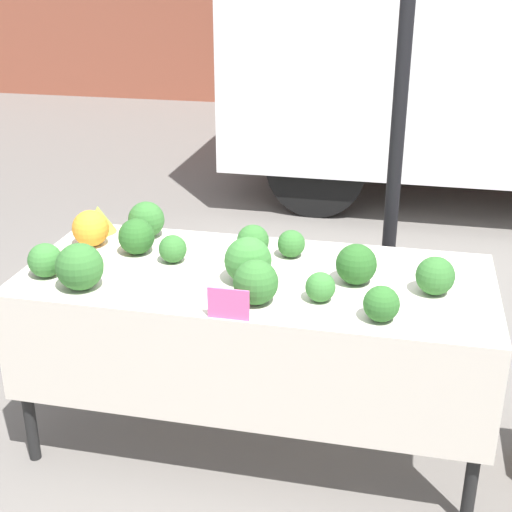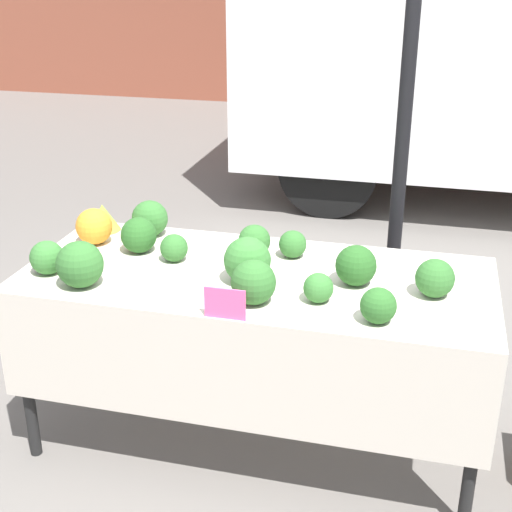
# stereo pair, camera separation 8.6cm
# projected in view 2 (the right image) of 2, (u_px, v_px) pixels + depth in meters

# --- Properties ---
(ground_plane) EXTENTS (40.00, 40.00, 0.00)m
(ground_plane) POSITION_uv_depth(u_px,v_px,m) (256.00, 435.00, 3.25)
(ground_plane) COLOR slate
(tent_pole) EXTENTS (0.07, 0.07, 2.41)m
(tent_pole) POSITION_uv_depth(u_px,v_px,m) (402.00, 141.00, 3.40)
(tent_pole) COLOR black
(tent_pole) RESTS_ON ground_plane
(market_table) EXTENTS (1.93, 0.84, 0.81)m
(market_table) POSITION_uv_depth(u_px,v_px,m) (252.00, 302.00, 2.92)
(market_table) COLOR beige
(market_table) RESTS_ON ground_plane
(orange_cauliflower) EXTENTS (0.16, 0.16, 0.16)m
(orange_cauliflower) POSITION_uv_depth(u_px,v_px,m) (94.00, 226.00, 3.22)
(orange_cauliflower) COLOR orange
(orange_cauliflower) RESTS_ON market_table
(romanesco_head) EXTENTS (0.16, 0.16, 0.13)m
(romanesco_head) POSITION_uv_depth(u_px,v_px,m) (103.00, 217.00, 3.38)
(romanesco_head) COLOR #93B238
(romanesco_head) RESTS_ON market_table
(broccoli_head_0) EXTENTS (0.14, 0.14, 0.14)m
(broccoli_head_0) POSITION_uv_depth(u_px,v_px,m) (254.00, 241.00, 3.09)
(broccoli_head_0) COLOR #336B2D
(broccoli_head_0) RESTS_ON market_table
(broccoli_head_1) EXTENTS (0.12, 0.12, 0.12)m
(broccoli_head_1) POSITION_uv_depth(u_px,v_px,m) (293.00, 244.00, 3.08)
(broccoli_head_1) COLOR #336B2D
(broccoli_head_1) RESTS_ON market_table
(broccoli_head_2) EXTENTS (0.17, 0.17, 0.17)m
(broccoli_head_2) POSITION_uv_depth(u_px,v_px,m) (253.00, 282.00, 2.66)
(broccoli_head_2) COLOR #336B2D
(broccoli_head_2) RESTS_ON market_table
(broccoli_head_3) EXTENTS (0.16, 0.16, 0.16)m
(broccoli_head_3) POSITION_uv_depth(u_px,v_px,m) (356.00, 265.00, 2.81)
(broccoli_head_3) COLOR #285B23
(broccoli_head_3) RESTS_ON market_table
(broccoli_head_4) EXTENTS (0.15, 0.15, 0.15)m
(broccoli_head_4) POSITION_uv_depth(u_px,v_px,m) (435.00, 278.00, 2.72)
(broccoli_head_4) COLOR #336B2D
(broccoli_head_4) RESTS_ON market_table
(broccoli_head_5) EXTENTS (0.13, 0.13, 0.13)m
(broccoli_head_5) POSITION_uv_depth(u_px,v_px,m) (378.00, 306.00, 2.53)
(broccoli_head_5) COLOR #2D6628
(broccoli_head_5) RESTS_ON market_table
(broccoli_head_6) EXTENTS (0.12, 0.12, 0.12)m
(broccoli_head_6) POSITION_uv_depth(u_px,v_px,m) (174.00, 248.00, 3.04)
(broccoli_head_6) COLOR #336B2D
(broccoli_head_6) RESTS_ON market_table
(broccoli_head_7) EXTENTS (0.17, 0.17, 0.17)m
(broccoli_head_7) POSITION_uv_depth(u_px,v_px,m) (150.00, 218.00, 3.31)
(broccoli_head_7) COLOR #336B2D
(broccoli_head_7) RESTS_ON market_table
(broccoli_head_8) EXTENTS (0.12, 0.12, 0.12)m
(broccoli_head_8) POSITION_uv_depth(u_px,v_px,m) (318.00, 288.00, 2.68)
(broccoli_head_8) COLOR #387533
(broccoli_head_8) RESTS_ON market_table
(broccoli_head_9) EXTENTS (0.14, 0.14, 0.14)m
(broccoli_head_9) POSITION_uv_depth(u_px,v_px,m) (47.00, 258.00, 2.92)
(broccoli_head_9) COLOR #387533
(broccoli_head_9) RESTS_ON market_table
(broccoli_head_10) EXTENTS (0.16, 0.16, 0.16)m
(broccoli_head_10) POSITION_uv_depth(u_px,v_px,m) (139.00, 235.00, 3.12)
(broccoli_head_10) COLOR #285B23
(broccoli_head_10) RESTS_ON market_table
(broccoli_head_11) EXTENTS (0.19, 0.19, 0.19)m
(broccoli_head_11) POSITION_uv_depth(u_px,v_px,m) (247.00, 260.00, 2.83)
(broccoli_head_11) COLOR #387533
(broccoli_head_11) RESTS_ON market_table
(broccoli_head_12) EXTENTS (0.19, 0.19, 0.19)m
(broccoli_head_12) POSITION_uv_depth(u_px,v_px,m) (80.00, 264.00, 2.79)
(broccoli_head_12) COLOR #336B2D
(broccoli_head_12) RESTS_ON market_table
(price_sign) EXTENTS (0.15, 0.01, 0.12)m
(price_sign) POSITION_uv_depth(u_px,v_px,m) (225.00, 304.00, 2.55)
(price_sign) COLOR #F45B9E
(price_sign) RESTS_ON market_table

